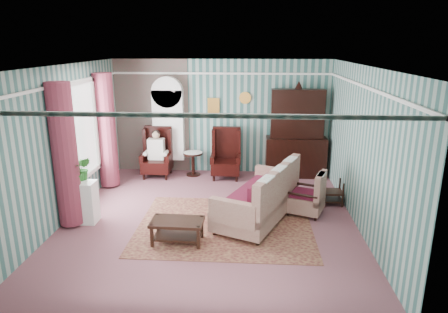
# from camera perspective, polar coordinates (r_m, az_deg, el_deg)

# --- Properties ---
(floor) EXTENTS (6.00, 6.00, 0.00)m
(floor) POSITION_cam_1_polar(r_m,az_deg,el_deg) (7.84, -1.94, -8.83)
(floor) COLOR #8E5260
(floor) RESTS_ON ground
(room_shell) EXTENTS (5.53, 6.02, 2.91)m
(room_shell) POSITION_cam_1_polar(r_m,az_deg,el_deg) (7.49, -6.68, 6.01)
(room_shell) COLOR #396862
(room_shell) RESTS_ON ground
(bookcase) EXTENTS (0.80, 0.28, 2.24)m
(bookcase) POSITION_cam_1_polar(r_m,az_deg,el_deg) (10.37, -7.91, 3.74)
(bookcase) COLOR silver
(bookcase) RESTS_ON floor
(dresser_hutch) EXTENTS (1.50, 0.56, 2.36)m
(dresser_hutch) POSITION_cam_1_polar(r_m,az_deg,el_deg) (10.10, 10.36, 3.65)
(dresser_hutch) COLOR black
(dresser_hutch) RESTS_ON floor
(wingback_left) EXTENTS (0.76, 0.80, 1.25)m
(wingback_left) POSITION_cam_1_polar(r_m,az_deg,el_deg) (10.17, -9.62, 0.56)
(wingback_left) COLOR black
(wingback_left) RESTS_ON floor
(wingback_right) EXTENTS (0.76, 0.80, 1.25)m
(wingback_right) POSITION_cam_1_polar(r_m,az_deg,el_deg) (9.92, 0.28, 0.39)
(wingback_right) COLOR black
(wingback_right) RESTS_ON floor
(seated_woman) EXTENTS (0.44, 0.40, 1.18)m
(seated_woman) POSITION_cam_1_polar(r_m,az_deg,el_deg) (10.18, -9.61, 0.37)
(seated_woman) COLOR white
(seated_woman) RESTS_ON floor
(round_side_table) EXTENTS (0.50, 0.50, 0.60)m
(round_side_table) POSITION_cam_1_polar(r_m,az_deg,el_deg) (10.23, -4.43, -1.06)
(round_side_table) COLOR black
(round_side_table) RESTS_ON floor
(nest_table) EXTENTS (0.45, 0.38, 0.54)m
(nest_table) POSITION_cam_1_polar(r_m,az_deg,el_deg) (8.71, 15.10, -4.88)
(nest_table) COLOR black
(nest_table) RESTS_ON floor
(plant_stand) EXTENTS (0.55, 0.35, 0.80)m
(plant_stand) POSITION_cam_1_polar(r_m,az_deg,el_deg) (8.01, -19.65, -6.15)
(plant_stand) COLOR silver
(plant_stand) RESTS_ON floor
(rug) EXTENTS (3.20, 2.60, 0.01)m
(rug) POSITION_cam_1_polar(r_m,az_deg,el_deg) (7.55, 0.13, -9.81)
(rug) COLOR #4A1918
(rug) RESTS_ON floor
(sofa) EXTENTS (1.85, 2.45, 0.94)m
(sofa) POSITION_cam_1_polar(r_m,az_deg,el_deg) (7.67, 4.80, -5.65)
(sofa) COLOR beige
(sofa) RESTS_ON floor
(floral_armchair) EXTENTS (1.00, 0.96, 0.98)m
(floral_armchair) POSITION_cam_1_polar(r_m,az_deg,el_deg) (8.04, 11.68, -4.74)
(floral_armchair) COLOR #C3B197
(floral_armchair) RESTS_ON floor
(coffee_table) EXTENTS (0.90, 0.53, 0.41)m
(coffee_table) POSITION_cam_1_polar(r_m,az_deg,el_deg) (6.92, -6.66, -10.59)
(coffee_table) COLOR black
(coffee_table) RESTS_ON floor
(potted_plant_a) EXTENTS (0.41, 0.37, 0.41)m
(potted_plant_a) POSITION_cam_1_polar(r_m,az_deg,el_deg) (7.73, -20.44, -2.24)
(potted_plant_a) COLOR #184F1D
(potted_plant_a) RESTS_ON plant_stand
(potted_plant_b) EXTENTS (0.29, 0.27, 0.43)m
(potted_plant_b) POSITION_cam_1_polar(r_m,az_deg,el_deg) (7.92, -19.35, -1.64)
(potted_plant_b) COLOR #1A551D
(potted_plant_b) RESTS_ON plant_stand
(potted_plant_c) EXTENTS (0.26, 0.26, 0.40)m
(potted_plant_c) POSITION_cam_1_polar(r_m,az_deg,el_deg) (7.91, -19.99, -1.85)
(potted_plant_c) COLOR #1A4816
(potted_plant_c) RESTS_ON plant_stand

